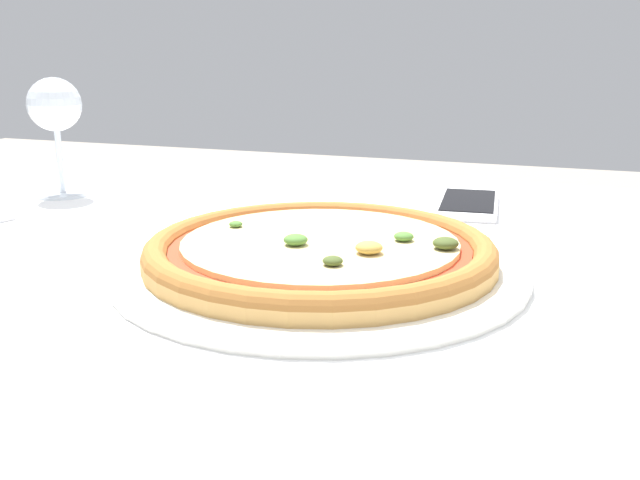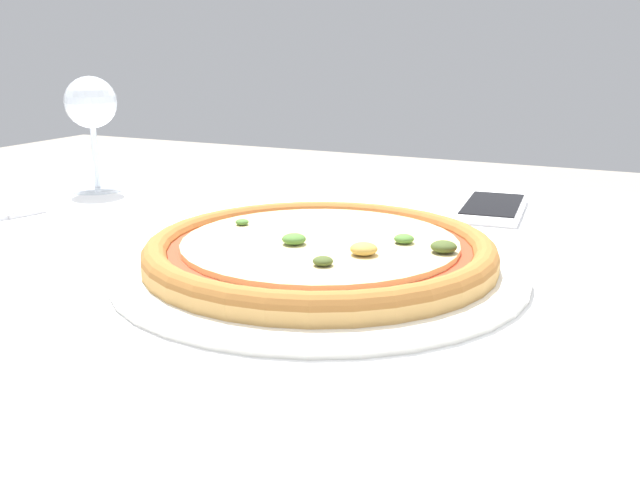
{
  "view_description": "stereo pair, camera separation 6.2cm",
  "coord_description": "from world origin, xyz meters",
  "px_view_note": "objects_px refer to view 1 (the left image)",
  "views": [
    {
      "loc": [
        0.21,
        -0.55,
        0.9
      ],
      "look_at": [
        0.01,
        0.01,
        0.73
      ],
      "focal_mm": 40.0,
      "sensor_mm": 36.0,
      "label": 1
    },
    {
      "loc": [
        0.27,
        -0.53,
        0.9
      ],
      "look_at": [
        0.01,
        0.01,
        0.73
      ],
      "focal_mm": 40.0,
      "sensor_mm": 36.0,
      "label": 2
    }
  ],
  "objects_px": {
    "cell_phone": "(468,204)",
    "dining_table": "(301,363)",
    "pizza_plate": "(320,255)",
    "wine_glass_far_left": "(55,111)"
  },
  "relations": [
    {
      "from": "dining_table",
      "to": "pizza_plate",
      "type": "bearing_deg",
      "value": 37.13
    },
    {
      "from": "dining_table",
      "to": "wine_glass_far_left",
      "type": "height_order",
      "value": "wine_glass_far_left"
    },
    {
      "from": "cell_phone",
      "to": "wine_glass_far_left",
      "type": "bearing_deg",
      "value": -169.56
    },
    {
      "from": "dining_table",
      "to": "cell_phone",
      "type": "xyz_separation_m",
      "value": [
        0.1,
        0.31,
        0.09
      ]
    },
    {
      "from": "cell_phone",
      "to": "dining_table",
      "type": "bearing_deg",
      "value": -108.23
    },
    {
      "from": "dining_table",
      "to": "pizza_plate",
      "type": "distance_m",
      "value": 0.1
    },
    {
      "from": "wine_glass_far_left",
      "to": "pizza_plate",
      "type": "bearing_deg",
      "value": -24.91
    },
    {
      "from": "pizza_plate",
      "to": "wine_glass_far_left",
      "type": "distance_m",
      "value": 0.49
    },
    {
      "from": "wine_glass_far_left",
      "to": "dining_table",
      "type": "bearing_deg",
      "value": -26.87
    },
    {
      "from": "pizza_plate",
      "to": "cell_phone",
      "type": "distance_m",
      "value": 0.31
    }
  ]
}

